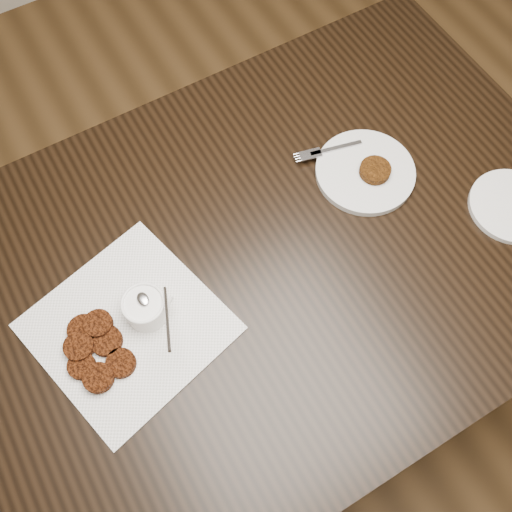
{
  "coord_description": "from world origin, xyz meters",
  "views": [
    {
      "loc": [
        -0.3,
        -0.3,
        1.76
      ],
      "look_at": [
        -0.07,
        0.09,
        0.8
      ],
      "focal_mm": 39.09,
      "sensor_mm": 36.0,
      "label": 1
    }
  ],
  "objects_px": {
    "plate_with_patty": "(366,170)",
    "plate_empty": "(512,206)",
    "napkin": "(128,327)",
    "sauce_ramekin": "(142,302)",
    "table": "(253,321)"
  },
  "relations": [
    {
      "from": "table",
      "to": "sauce_ramekin",
      "type": "xyz_separation_m",
      "value": [
        -0.23,
        0.0,
        0.44
      ]
    },
    {
      "from": "table",
      "to": "plate_empty",
      "type": "relative_size",
      "value": 8.26
    },
    {
      "from": "napkin",
      "to": "plate_with_patty",
      "type": "xyz_separation_m",
      "value": [
        0.58,
        0.06,
        0.01
      ]
    },
    {
      "from": "napkin",
      "to": "sauce_ramekin",
      "type": "xyz_separation_m",
      "value": [
        0.04,
        0.01,
        0.06
      ]
    },
    {
      "from": "plate_with_patty",
      "to": "plate_empty",
      "type": "distance_m",
      "value": 0.31
    },
    {
      "from": "plate_with_patty",
      "to": "plate_empty",
      "type": "height_order",
      "value": "plate_with_patty"
    },
    {
      "from": "napkin",
      "to": "sauce_ramekin",
      "type": "height_order",
      "value": "sauce_ramekin"
    },
    {
      "from": "napkin",
      "to": "plate_empty",
      "type": "distance_m",
      "value": 0.81
    },
    {
      "from": "table",
      "to": "sauce_ramekin",
      "type": "height_order",
      "value": "sauce_ramekin"
    },
    {
      "from": "napkin",
      "to": "plate_empty",
      "type": "xyz_separation_m",
      "value": [
        0.8,
        -0.16,
        0.0
      ]
    },
    {
      "from": "sauce_ramekin",
      "to": "plate_empty",
      "type": "relative_size",
      "value": 0.65
    },
    {
      "from": "table",
      "to": "sauce_ramekin",
      "type": "bearing_deg",
      "value": 179.13
    },
    {
      "from": "plate_with_patty",
      "to": "sauce_ramekin",
      "type": "bearing_deg",
      "value": -174.35
    },
    {
      "from": "sauce_ramekin",
      "to": "plate_with_patty",
      "type": "height_order",
      "value": "sauce_ramekin"
    },
    {
      "from": "table",
      "to": "plate_with_patty",
      "type": "bearing_deg",
      "value": 10.3
    }
  ]
}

